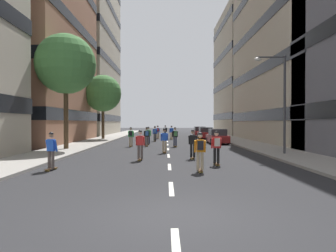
# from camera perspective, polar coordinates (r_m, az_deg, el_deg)

# --- Properties ---
(ground_plane) EXTENTS (165.48, 165.48, 0.00)m
(ground_plane) POSITION_cam_1_polar(r_m,az_deg,el_deg) (34.97, -0.11, -2.92)
(ground_plane) COLOR #28282B
(sidewalk_left) EXTENTS (3.44, 75.85, 0.14)m
(sidewalk_left) POSITION_cam_1_polar(r_m,az_deg,el_deg) (39.21, -12.01, -2.44)
(sidewalk_left) COLOR #9E9991
(sidewalk_left) RESTS_ON ground_plane
(sidewalk_right) EXTENTS (3.44, 75.85, 0.14)m
(sidewalk_right) POSITION_cam_1_polar(r_m,az_deg,el_deg) (39.29, 11.72, -2.43)
(sidewalk_right) COLOR #9E9991
(sidewalk_right) RESTS_ON ground_plane
(lane_markings) EXTENTS (0.16, 62.20, 0.01)m
(lane_markings) POSITION_cam_1_polar(r_m,az_deg,el_deg) (35.39, -0.11, -2.87)
(lane_markings) COLOR silver
(lane_markings) RESTS_ON ground_plane
(building_left_far) EXTENTS (15.43, 20.51, 29.14)m
(building_left_far) POSITION_cam_1_polar(r_m,az_deg,el_deg) (59.07, -17.84, 12.85)
(building_left_far) COLOR #B2A893
(building_left_far) RESTS_ON ground_plane
(building_right_mid) EXTENTS (15.43, 23.69, 29.14)m
(building_right_mid) POSITION_cam_1_polar(r_m,az_deg,el_deg) (40.04, 27.28, 18.74)
(building_right_mid) COLOR #BCB29E
(building_right_mid) RESTS_ON ground_plane
(building_right_far) EXTENTS (15.43, 18.02, 21.45)m
(building_right_far) POSITION_cam_1_polar(r_m,az_deg,el_deg) (58.49, 17.36, 9.14)
(building_right_far) COLOR #BCB29E
(building_right_far) RESTS_ON ground_plane
(parked_car_near) EXTENTS (1.82, 4.40, 1.52)m
(parked_car_near) POSITION_cam_1_polar(r_m,az_deg,el_deg) (32.21, 9.12, -2.00)
(parked_car_near) COLOR maroon
(parked_car_near) RESTS_ON ground_plane
(parked_car_mid) EXTENTS (1.82, 4.40, 1.52)m
(parked_car_mid) POSITION_cam_1_polar(r_m,az_deg,el_deg) (48.79, 5.86, -1.07)
(parked_car_mid) COLOR maroon
(parked_car_mid) RESTS_ON ground_plane
(parked_car_far) EXTENTS (1.82, 4.40, 1.52)m
(parked_car_far) POSITION_cam_1_polar(r_m,az_deg,el_deg) (41.76, 6.92, -1.37)
(parked_car_far) COLOR maroon
(parked_car_far) RESTS_ON ground_plane
(street_tree_near) EXTENTS (4.70, 4.70, 9.02)m
(street_tree_near) POSITION_cam_1_polar(r_m,az_deg,el_deg) (26.01, -18.37, 10.78)
(street_tree_near) COLOR #4C3823
(street_tree_near) RESTS_ON sidewalk_left
(street_tree_mid) EXTENTS (4.58, 4.58, 7.98)m
(street_tree_mid) POSITION_cam_1_polar(r_m,az_deg,el_deg) (39.63, -11.94, 5.90)
(street_tree_mid) COLOR #4C3823
(street_tree_mid) RESTS_ON sidewalk_left
(streetlamp_right) EXTENTS (2.13, 0.30, 6.50)m
(streetlamp_right) POSITION_cam_1_polar(r_m,az_deg,el_deg) (21.86, 19.86, 5.69)
(streetlamp_right) COLOR #3F3F44
(streetlamp_right) RESTS_ON sidewalk_right
(skater_0) EXTENTS (0.57, 0.92, 1.78)m
(skater_0) POSITION_cam_1_polar(r_m,az_deg,el_deg) (43.47, -0.50, -0.91)
(skater_0) COLOR brown
(skater_0) RESTS_ON ground_plane
(skater_1) EXTENTS (0.54, 0.91, 1.78)m
(skater_1) POSITION_cam_1_polar(r_m,az_deg,el_deg) (17.95, -5.17, -3.25)
(skater_1) COLOR brown
(skater_1) RESTS_ON ground_plane
(skater_2) EXTENTS (0.56, 0.92, 1.78)m
(skater_2) POSITION_cam_1_polar(r_m,az_deg,el_deg) (22.23, -0.66, -2.48)
(skater_2) COLOR brown
(skater_2) RESTS_ON ground_plane
(skater_3) EXTENTS (0.56, 0.92, 1.78)m
(skater_3) POSITION_cam_1_polar(r_m,az_deg,el_deg) (28.43, -3.95, -1.72)
(skater_3) COLOR brown
(skater_3) RESTS_ON ground_plane
(skater_4) EXTENTS (0.54, 0.91, 1.78)m
(skater_4) POSITION_cam_1_polar(r_m,az_deg,el_deg) (30.49, -3.65, -1.61)
(skater_4) COLOR brown
(skater_4) RESTS_ON ground_plane
(skater_5) EXTENTS (0.54, 0.91, 1.78)m
(skater_5) POSITION_cam_1_polar(r_m,az_deg,el_deg) (41.07, -1.90, -0.96)
(skater_5) COLOR brown
(skater_5) RESTS_ON ground_plane
(skater_6) EXTENTS (0.54, 0.91, 1.78)m
(skater_6) POSITION_cam_1_polar(r_m,az_deg,el_deg) (28.14, -6.88, -1.75)
(skater_6) COLOR brown
(skater_6) RESTS_ON ground_plane
(skater_7) EXTENTS (0.56, 0.92, 1.78)m
(skater_7) POSITION_cam_1_polar(r_m,az_deg,el_deg) (15.23, -20.80, -4.01)
(skater_7) COLOR brown
(skater_7) RESTS_ON ground_plane
(skater_8) EXTENTS (0.57, 0.92, 1.78)m
(skater_8) POSITION_cam_1_polar(r_m,az_deg,el_deg) (39.86, 0.65, -1.06)
(skater_8) COLOR brown
(skater_8) RESTS_ON ground_plane
(skater_9) EXTENTS (0.56, 0.92, 1.78)m
(skater_9) POSITION_cam_1_polar(r_m,az_deg,el_deg) (35.61, -2.42, -1.22)
(skater_9) COLOR brown
(skater_9) RESTS_ON ground_plane
(skater_10) EXTENTS (0.54, 0.90, 1.78)m
(skater_10) POSITION_cam_1_polar(r_m,az_deg,el_deg) (13.89, 5.96, -4.29)
(skater_10) COLOR brown
(skater_10) RESTS_ON ground_plane
(skater_11) EXTENTS (0.54, 0.91, 1.78)m
(skater_11) POSITION_cam_1_polar(r_m,az_deg,el_deg) (16.14, 8.96, -3.60)
(skater_11) COLOR brown
(skater_11) RESTS_ON ground_plane
(skater_12) EXTENTS (0.57, 0.92, 1.78)m
(skater_12) POSITION_cam_1_polar(r_m,az_deg,el_deg) (18.80, 4.59, -3.07)
(skater_12) COLOR brown
(skater_12) RESTS_ON ground_plane
(skater_13) EXTENTS (0.56, 0.92, 1.78)m
(skater_13) POSITION_cam_1_polar(r_m,az_deg,el_deg) (27.62, 1.33, -1.79)
(skater_13) COLOR brown
(skater_13) RESTS_ON ground_plane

